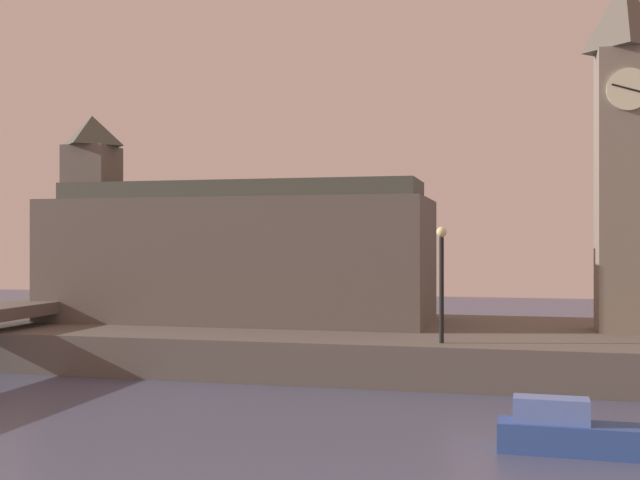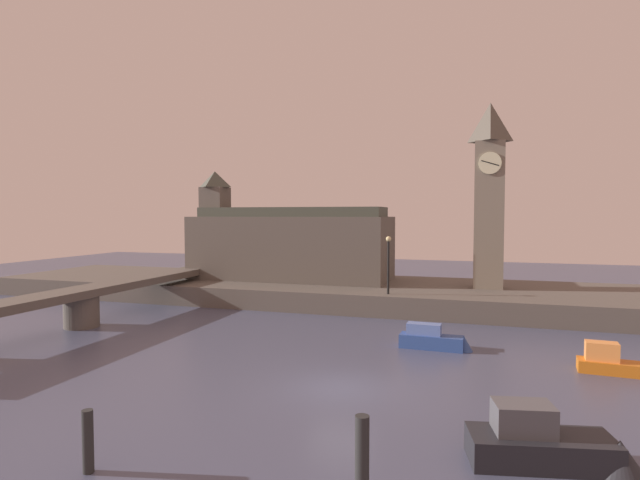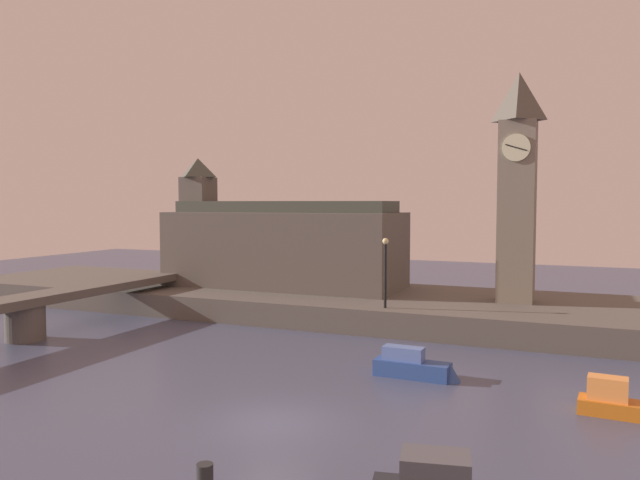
{
  "view_description": "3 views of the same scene",
  "coord_description": "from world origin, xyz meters",
  "px_view_note": "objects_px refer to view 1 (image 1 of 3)",
  "views": [
    {
      "loc": [
        1.64,
        -12.3,
        5.0
      ],
      "look_at": [
        -5.31,
        16.33,
        5.05
      ],
      "focal_mm": 44.58,
      "sensor_mm": 36.0,
      "label": 1
    },
    {
      "loc": [
        5.22,
        -19.32,
        6.97
      ],
      "look_at": [
        -5.89,
        15.85,
        5.14
      ],
      "focal_mm": 28.38,
      "sensor_mm": 36.0,
      "label": 2
    },
    {
      "loc": [
        9.45,
        -18.1,
        7.52
      ],
      "look_at": [
        -5.68,
        17.3,
        5.15
      ],
      "focal_mm": 34.32,
      "sensor_mm": 36.0,
      "label": 3
    }
  ],
  "objects_px": {
    "clock_tower": "(625,148)",
    "streetlamp": "(442,271)",
    "parliament_hall": "(231,252)",
    "boat_tour_blue": "(578,433)"
  },
  "relations": [
    {
      "from": "clock_tower",
      "to": "streetlamp",
      "type": "distance_m",
      "value": 9.63
    },
    {
      "from": "clock_tower",
      "to": "parliament_hall",
      "type": "height_order",
      "value": "clock_tower"
    },
    {
      "from": "parliament_hall",
      "to": "boat_tour_blue",
      "type": "bearing_deg",
      "value": -45.45
    },
    {
      "from": "parliament_hall",
      "to": "streetlamp",
      "type": "xyz_separation_m",
      "value": [
        9.89,
        -6.07,
        -0.53
      ]
    },
    {
      "from": "clock_tower",
      "to": "boat_tour_blue",
      "type": "bearing_deg",
      "value": -101.75
    },
    {
      "from": "clock_tower",
      "to": "parliament_hall",
      "type": "distance_m",
      "value": 17.03
    },
    {
      "from": "streetlamp",
      "to": "parliament_hall",
      "type": "bearing_deg",
      "value": 148.48
    },
    {
      "from": "streetlamp",
      "to": "boat_tour_blue",
      "type": "relative_size",
      "value": 1.07
    },
    {
      "from": "clock_tower",
      "to": "boat_tour_blue",
      "type": "relative_size",
      "value": 3.67
    },
    {
      "from": "clock_tower",
      "to": "parliament_hall",
      "type": "xyz_separation_m",
      "value": [
        -16.51,
        0.82,
        -4.1
      ]
    }
  ]
}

